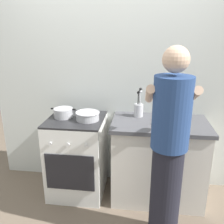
{
  "coord_description": "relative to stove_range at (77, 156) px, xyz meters",
  "views": [
    {
      "loc": [
        0.35,
        -2.25,
        1.79
      ],
      "look_at": [
        0.05,
        0.12,
        1.0
      ],
      "focal_mm": 39.07,
      "sensor_mm": 36.0,
      "label": 1
    }
  ],
  "objects": [
    {
      "name": "oil_bottle",
      "position": [
        1.08,
        0.02,
        0.56
      ],
      "size": [
        0.06,
        0.06,
        0.26
      ],
      "color": "gold",
      "rests_on": "countertop"
    },
    {
      "name": "mixing_bowl",
      "position": [
        0.14,
        -0.02,
        0.5
      ],
      "size": [
        0.26,
        0.26,
        0.09
      ],
      "color": "#B7B7BC",
      "rests_on": "stove_range"
    },
    {
      "name": "countertop",
      "position": [
        0.9,
        0.0,
        0.0
      ],
      "size": [
        1.0,
        0.6,
        0.9
      ],
      "color": "silver",
      "rests_on": "ground"
    },
    {
      "name": "spice_bottle",
      "position": [
        0.9,
        -0.08,
        0.49
      ],
      "size": [
        0.04,
        0.04,
        0.08
      ],
      "color": "silver",
      "rests_on": "countertop"
    },
    {
      "name": "ground",
      "position": [
        0.35,
        -0.15,
        -0.45
      ],
      "size": [
        6.0,
        6.0,
        0.0
      ],
      "primitive_type": "plane",
      "color": "#6B5B4C"
    },
    {
      "name": "pot",
      "position": [
        -0.14,
        0.03,
        0.5
      ],
      "size": [
        0.27,
        0.21,
        0.1
      ],
      "color": "#B2B2B7",
      "rests_on": "stove_range"
    },
    {
      "name": "utensil_crock",
      "position": [
        0.67,
        0.16,
        0.54
      ],
      "size": [
        0.1,
        0.1,
        0.33
      ],
      "color": "silver",
      "rests_on": "countertop"
    },
    {
      "name": "stove_range",
      "position": [
        0.0,
        0.0,
        0.0
      ],
      "size": [
        0.6,
        0.62,
        0.9
      ],
      "color": "white",
      "rests_on": "ground"
    },
    {
      "name": "back_wall",
      "position": [
        0.55,
        0.35,
        0.8
      ],
      "size": [
        3.2,
        0.1,
        2.5
      ],
      "color": "silver",
      "rests_on": "ground"
    },
    {
      "name": "person",
      "position": [
        0.93,
        -0.57,
        0.41
      ],
      "size": [
        0.41,
        0.5,
        1.7
      ],
      "color": "black",
      "rests_on": "ground"
    }
  ]
}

